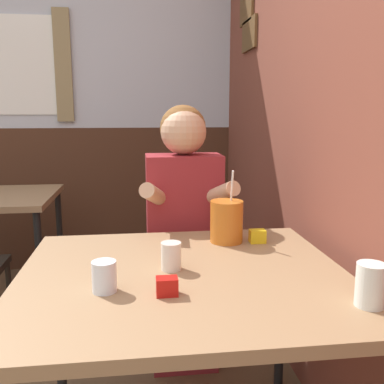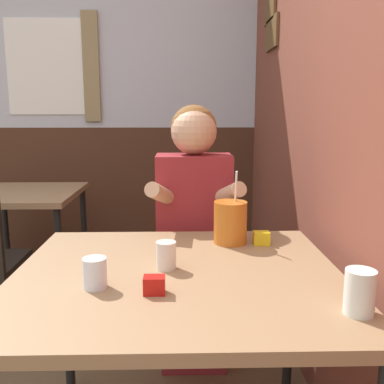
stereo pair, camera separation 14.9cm
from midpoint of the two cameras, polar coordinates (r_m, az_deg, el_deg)
The scene contains 11 objects.
brick_wall_right at distance 2.26m, azimuth 16.34°, elevation 13.53°, with size 0.08×4.38×2.70m.
back_wall at distance 3.42m, azimuth -10.74°, elevation 12.75°, with size 5.34×0.09×2.70m.
main_table at distance 1.39m, azimuth 1.22°, elevation -12.94°, with size 1.03×0.92×0.72m.
background_table at distance 2.89m, azimuth -19.78°, elevation -1.78°, with size 0.64×0.71×0.72m.
person_seated at distance 1.99m, azimuth 2.39°, elevation -5.66°, with size 0.42×0.41×1.25m.
cocktail_pitcher at distance 1.65m, azimuth 7.71°, elevation -4.05°, with size 0.13×0.13×0.28m.
glass_near_pitcher at distance 1.26m, azimuth -9.51°, elevation -10.66°, with size 0.07×0.07×0.09m.
glass_center at distance 1.19m, azimuth 24.92°, elevation -12.08°, with size 0.08×0.08×0.11m.
glass_far_side at distance 1.38m, azimuth -0.36°, elevation -8.49°, with size 0.06×0.06×0.09m.
condiment_ketchup at distance 1.21m, azimuth -1.48°, elevation -12.37°, with size 0.06×0.04×0.05m.
condiment_mustard at distance 1.66m, azimuth 11.80°, elevation -6.08°, with size 0.06×0.04×0.05m.
Camera 2 is at (0.60, -0.97, 1.22)m, focal length 40.00 mm.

